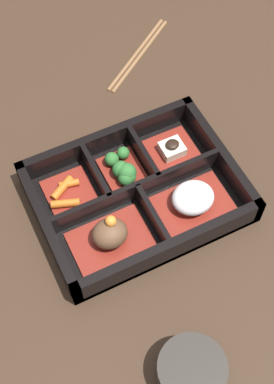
# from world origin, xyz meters

# --- Properties ---
(ground_plane) EXTENTS (3.00, 3.00, 0.00)m
(ground_plane) POSITION_xyz_m (0.00, 0.00, 0.00)
(ground_plane) COLOR #382619
(bento_base) EXTENTS (0.31, 0.23, 0.01)m
(bento_base) POSITION_xyz_m (0.00, 0.00, 0.01)
(bento_base) COLOR black
(bento_base) RESTS_ON ground_plane
(bento_rim) EXTENTS (0.31, 0.23, 0.05)m
(bento_rim) POSITION_xyz_m (0.00, -0.00, 0.02)
(bento_rim) COLOR black
(bento_rim) RESTS_ON ground_plane
(bowl_rice) EXTENTS (0.12, 0.08, 0.04)m
(bowl_rice) POSITION_xyz_m (-0.07, 0.05, 0.03)
(bowl_rice) COLOR maroon
(bowl_rice) RESTS_ON bento_base
(bowl_stew) EXTENTS (0.12, 0.08, 0.05)m
(bowl_stew) POSITION_xyz_m (0.07, 0.05, 0.03)
(bowl_stew) COLOR maroon
(bowl_stew) RESTS_ON bento_base
(bowl_tofu) EXTENTS (0.08, 0.08, 0.03)m
(bowl_tofu) POSITION_xyz_m (-0.09, -0.05, 0.02)
(bowl_tofu) COLOR maroon
(bowl_tofu) RESTS_ON bento_base
(bowl_greens) EXTENTS (0.06, 0.08, 0.04)m
(bowl_greens) POSITION_xyz_m (0.00, -0.05, 0.03)
(bowl_greens) COLOR maroon
(bowl_greens) RESTS_ON bento_base
(bowl_carrots) EXTENTS (0.07, 0.08, 0.02)m
(bowl_carrots) POSITION_xyz_m (0.10, -0.05, 0.02)
(bowl_carrots) COLOR maroon
(bowl_carrots) RESTS_ON bento_base
(tea_cup) EXTENTS (0.09, 0.09, 0.05)m
(tea_cup) POSITION_xyz_m (0.06, 0.27, 0.03)
(tea_cup) COLOR #2D2823
(tea_cup) RESTS_ON ground_plane
(chopsticks) EXTENTS (0.18, 0.13, 0.01)m
(chopsticks) POSITION_xyz_m (-0.14, -0.29, 0.00)
(chopsticks) COLOR brown
(chopsticks) RESTS_ON ground_plane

